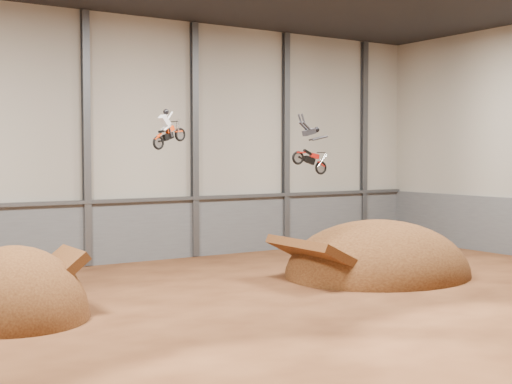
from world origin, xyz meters
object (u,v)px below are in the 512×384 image
at_px(takeoff_ramp, 14,319).
at_px(fmx_rider_b, 308,145).
at_px(fmx_rider_a, 171,125).
at_px(landing_ramp, 378,275).

xyz_separation_m(takeoff_ramp, fmx_rider_b, (13.15, -0.76, 6.59)).
bearing_deg(fmx_rider_a, landing_ramp, -25.60).
height_order(takeoff_ramp, fmx_rider_b, fmx_rider_b).
xyz_separation_m(takeoff_ramp, landing_ramp, (17.99, -0.28, 0.00)).
relative_size(landing_ramp, fmx_rider_b, 3.73).
bearing_deg(landing_ramp, takeoff_ramp, 179.10).
relative_size(landing_ramp, fmx_rider_a, 5.09).
bearing_deg(landing_ramp, fmx_rider_a, 169.94).
height_order(landing_ramp, fmx_rider_b, fmx_rider_b).
height_order(takeoff_ramp, fmx_rider_a, fmx_rider_a).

